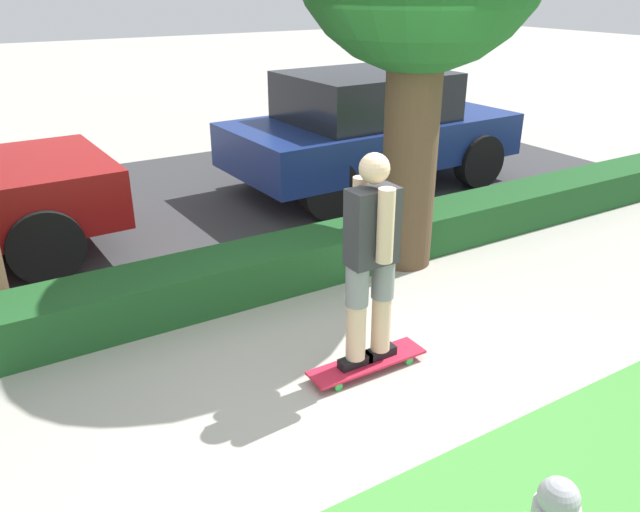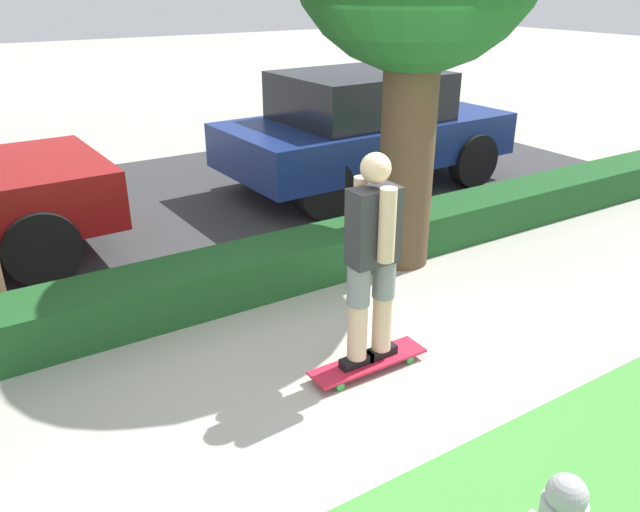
# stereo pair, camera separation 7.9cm
# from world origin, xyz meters

# --- Properties ---
(ground_plane) EXTENTS (60.00, 60.00, 0.00)m
(ground_plane) POSITION_xyz_m (0.00, 0.00, 0.00)
(ground_plane) COLOR #ADA89E
(street_asphalt) EXTENTS (13.08, 5.00, 0.01)m
(street_asphalt) POSITION_xyz_m (0.00, 4.20, 0.00)
(street_asphalt) COLOR #38383A
(street_asphalt) RESTS_ON ground_plane
(hedge_row) EXTENTS (13.08, 0.60, 0.42)m
(hedge_row) POSITION_xyz_m (0.00, 1.60, 0.21)
(hedge_row) COLOR #1E5123
(hedge_row) RESTS_ON ground_plane
(skateboard) EXTENTS (0.94, 0.24, 0.08)m
(skateboard) POSITION_xyz_m (0.07, -0.01, 0.07)
(skateboard) COLOR red
(skateboard) RESTS_ON ground_plane
(skater_person) EXTENTS (0.48, 0.41, 1.58)m
(skater_person) POSITION_xyz_m (0.07, -0.01, 0.92)
(skater_person) COLOR black
(skater_person) RESTS_ON skateboard
(parked_car_middle) EXTENTS (4.04, 2.02, 1.56)m
(parked_car_middle) POSITION_xyz_m (2.74, 3.77, 0.82)
(parked_car_middle) COLOR navy
(parked_car_middle) RESTS_ON ground_plane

